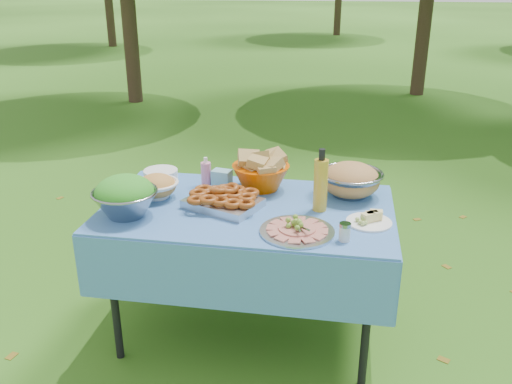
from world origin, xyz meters
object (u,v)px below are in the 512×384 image
at_px(salad_bowl, 125,196).
at_px(charcuterie_platter, 297,225).
at_px(plate_stack, 161,174).
at_px(bread_bowl, 261,171).
at_px(picnic_table, 248,272).
at_px(pasta_bowl_steel, 351,179).
at_px(oil_bottle, 321,180).

xyz_separation_m(salad_bowl, charcuterie_platter, (0.84, -0.05, -0.06)).
bearing_deg(charcuterie_platter, plate_stack, 146.22).
distance_m(plate_stack, bread_bowl, 0.60).
bearing_deg(plate_stack, bread_bowl, -5.03).
height_order(picnic_table, bread_bowl, bread_bowl).
relative_size(plate_stack, charcuterie_platter, 0.57).
relative_size(picnic_table, bread_bowl, 4.66).
height_order(picnic_table, charcuterie_platter, charcuterie_platter).
height_order(salad_bowl, charcuterie_platter, salad_bowl).
bearing_deg(pasta_bowl_steel, bread_bowl, 178.66).
distance_m(picnic_table, plate_stack, 0.76).
height_order(bread_bowl, oil_bottle, oil_bottle).
height_order(picnic_table, salad_bowl, salad_bowl).
height_order(salad_bowl, oil_bottle, oil_bottle).
bearing_deg(pasta_bowl_steel, plate_stack, 176.63).
relative_size(picnic_table, oil_bottle, 4.58).
height_order(pasta_bowl_steel, oil_bottle, oil_bottle).
bearing_deg(oil_bottle, pasta_bowl_steel, 56.65).
xyz_separation_m(picnic_table, bread_bowl, (0.03, 0.26, 0.48)).
bearing_deg(plate_stack, pasta_bowl_steel, -3.37).
distance_m(pasta_bowl_steel, charcuterie_platter, 0.55).
bearing_deg(picnic_table, oil_bottle, 4.26).
bearing_deg(oil_bottle, charcuterie_platter, -107.28).
relative_size(salad_bowl, charcuterie_platter, 0.91).
distance_m(salad_bowl, pasta_bowl_steel, 1.17).
xyz_separation_m(charcuterie_platter, oil_bottle, (0.09, 0.27, 0.12)).
distance_m(picnic_table, oil_bottle, 0.65).
relative_size(bread_bowl, pasta_bowl_steel, 0.93).
bearing_deg(oil_bottle, bread_bowl, 144.90).
relative_size(picnic_table, charcuterie_platter, 4.24).
bearing_deg(salad_bowl, pasta_bowl_steel, 22.83).
bearing_deg(picnic_table, plate_stack, 150.80).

